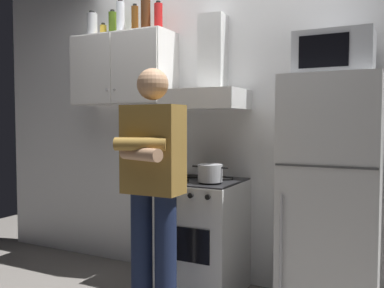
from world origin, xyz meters
The scene contains 15 objects.
back_wall_tiled centered at (0.00, 0.60, 1.35)m, with size 4.80×0.10×2.70m, color white.
upper_cabinet centered at (-0.85, 0.37, 1.75)m, with size 0.90×0.37×0.60m.
stove_oven centered at (-0.05, 0.25, 0.43)m, with size 0.60×0.62×0.87m.
range_hood centered at (-0.05, 0.38, 1.60)m, with size 0.60×0.44×0.75m.
refrigerator centered at (0.90, 0.25, 0.80)m, with size 0.60×0.62×1.60m.
microwave centered at (0.90, 0.27, 1.74)m, with size 0.48×0.37×0.28m.
person_standing centered at (-0.10, -0.36, 0.90)m, with size 0.38×0.33×1.64m.
cooking_pot centered at (0.08, 0.13, 0.94)m, with size 0.28×0.18×0.13m.
bottle_olive_oil centered at (-0.97, 0.39, 2.16)m, with size 0.07×0.07×0.23m.
bottle_rum_dark centered at (-0.61, 0.36, 2.19)m, with size 0.08×0.08×0.29m.
bottle_spice_jar centered at (-1.06, 0.37, 2.10)m, with size 0.06×0.06×0.12m.
bottle_vodka_clear centered at (-0.87, 0.36, 2.19)m, with size 0.07×0.07×0.30m.
bottle_soda_red centered at (-0.50, 0.39, 2.16)m, with size 0.07×0.07×0.24m.
bottle_canister_steel centered at (-1.17, 0.35, 2.16)m, with size 0.09×0.09×0.23m.
bottle_beer_brown centered at (-0.74, 0.40, 2.17)m, with size 0.06×0.06×0.25m.
Camera 1 is at (1.30, -2.58, 1.30)m, focal length 38.85 mm.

